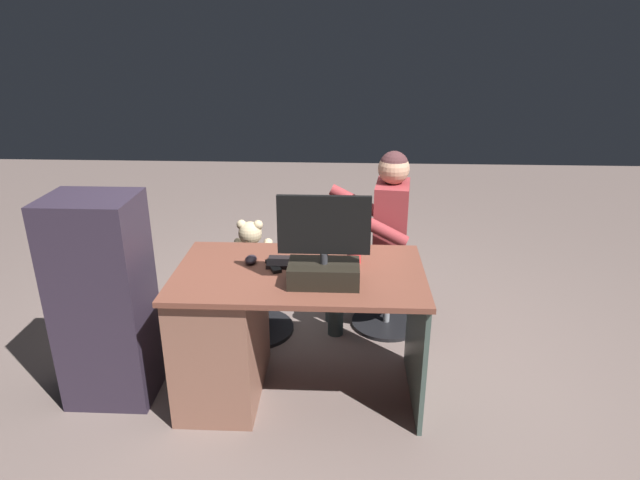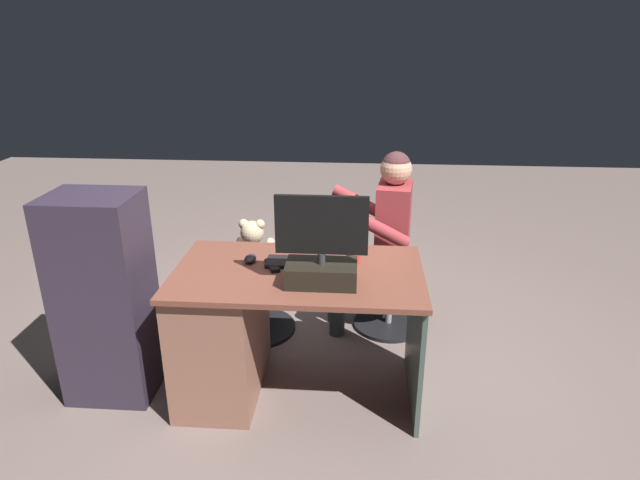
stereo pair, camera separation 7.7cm
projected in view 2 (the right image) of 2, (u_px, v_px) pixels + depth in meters
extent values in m
plane|color=#705F59|center=(306.00, 356.00, 3.32)|extent=(10.00, 10.00, 0.00)
cube|color=brown|center=(298.00, 273.00, 2.75)|extent=(1.25, 0.74, 0.03)
cube|color=#8F5F4C|center=(221.00, 332.00, 2.91)|extent=(0.40, 0.68, 0.70)
cube|color=#40524B|center=(415.00, 340.00, 2.84)|extent=(0.02, 0.66, 0.70)
cube|color=black|center=(321.00, 273.00, 2.59)|extent=(0.34, 0.20, 0.10)
cylinder|color=#333338|center=(321.00, 258.00, 2.57)|extent=(0.04, 0.04, 0.05)
cube|color=black|center=(322.00, 225.00, 2.50)|extent=(0.43, 0.02, 0.28)
cube|color=black|center=(322.00, 224.00, 2.52)|extent=(0.40, 0.00, 0.25)
cube|color=black|center=(307.00, 263.00, 2.81)|extent=(0.42, 0.14, 0.02)
ellipsoid|color=#2A2129|center=(250.00, 259.00, 2.84)|extent=(0.06, 0.10, 0.04)
cylinder|color=red|center=(353.00, 254.00, 2.82)|extent=(0.07, 0.07, 0.10)
cube|color=black|center=(272.00, 266.00, 2.78)|extent=(0.10, 0.15, 0.02)
cylinder|color=black|center=(257.00, 327.00, 3.61)|extent=(0.51, 0.51, 0.03)
cylinder|color=gray|center=(256.00, 303.00, 3.54)|extent=(0.04, 0.04, 0.34)
cylinder|color=#333747|center=(254.00, 275.00, 3.47)|extent=(0.38, 0.38, 0.06)
ellipsoid|color=#CAB289|center=(253.00, 256.00, 3.42)|extent=(0.19, 0.16, 0.20)
sphere|color=#CAB289|center=(252.00, 232.00, 3.36)|extent=(0.15, 0.15, 0.15)
sphere|color=beige|center=(254.00, 231.00, 3.43)|extent=(0.06, 0.06, 0.06)
sphere|color=#CAB289|center=(260.00, 224.00, 3.34)|extent=(0.06, 0.06, 0.06)
sphere|color=#CAB289|center=(244.00, 224.00, 3.35)|extent=(0.06, 0.06, 0.06)
cylinder|color=#CAB289|center=(269.00, 249.00, 3.43)|extent=(0.06, 0.15, 0.10)
cylinder|color=#CAB289|center=(239.00, 248.00, 3.45)|extent=(0.06, 0.15, 0.10)
cylinder|color=#CAB289|center=(265.00, 259.00, 3.55)|extent=(0.06, 0.12, 0.06)
cylinder|color=#CAB289|center=(249.00, 259.00, 3.55)|extent=(0.06, 0.12, 0.06)
cylinder|color=black|center=(388.00, 324.00, 3.66)|extent=(0.46, 0.46, 0.03)
cylinder|color=gray|center=(389.00, 299.00, 3.59)|extent=(0.04, 0.04, 0.34)
cylinder|color=#48465E|center=(391.00, 272.00, 3.52)|extent=(0.40, 0.40, 0.06)
cube|color=maroon|center=(393.00, 227.00, 3.40)|extent=(0.24, 0.34, 0.56)
sphere|color=tan|center=(396.00, 169.00, 3.27)|extent=(0.19, 0.19, 0.19)
sphere|color=#4A292B|center=(396.00, 166.00, 3.26)|extent=(0.18, 0.18, 0.18)
cylinder|color=maroon|center=(373.00, 226.00, 3.18)|extent=(0.44, 0.13, 0.26)
cylinder|color=maroon|center=(365.00, 205.00, 3.55)|extent=(0.44, 0.13, 0.26)
cylinder|color=#303E3F|center=(366.00, 271.00, 3.41)|extent=(0.36, 0.15, 0.11)
cylinder|color=#303E3F|center=(337.00, 305.00, 3.48)|extent=(0.10, 0.10, 0.42)
cylinder|color=#303E3F|center=(362.00, 260.00, 3.57)|extent=(0.36, 0.15, 0.11)
cylinder|color=#303E3F|center=(335.00, 292.00, 3.65)|extent=(0.10, 0.10, 0.42)
cube|color=#302737|center=(105.00, 299.00, 2.82)|extent=(0.44, 0.36, 1.11)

